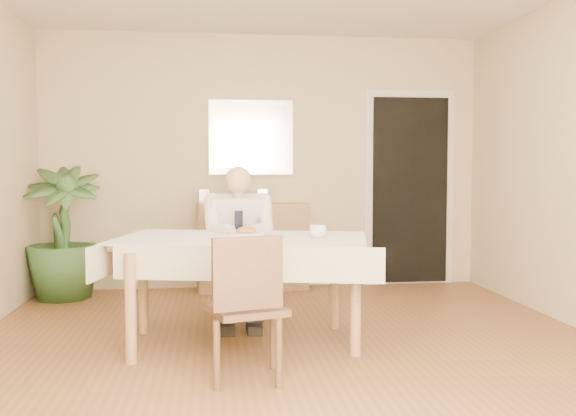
{
  "coord_description": "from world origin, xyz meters",
  "views": [
    {
      "loc": [
        -0.53,
        -4.13,
        1.22
      ],
      "look_at": [
        0.0,
        0.35,
        0.95
      ],
      "focal_mm": 40.0,
      "sensor_mm": 36.0,
      "label": 1
    }
  ],
  "objects": [
    {
      "name": "seated_man",
      "position": [
        -0.33,
        0.89,
        0.69
      ],
      "size": [
        0.48,
        0.72,
        1.24
      ],
      "color": "white",
      "rests_on": "ground"
    },
    {
      "name": "mirror",
      "position": [
        -0.13,
        2.47,
        1.55
      ],
      "size": [
        0.86,
        0.04,
        0.76
      ],
      "color": "silver",
      "rests_on": "room"
    },
    {
      "name": "dining_table",
      "position": [
        -0.33,
        0.3,
        0.67
      ],
      "size": [
        1.93,
        1.39,
        0.75
      ],
      "rotation": [
        0.0,
        0.0,
        -0.22
      ],
      "color": "#A48259",
      "rests_on": "ground"
    },
    {
      "name": "knife",
      "position": [
        -0.25,
        0.42,
        0.78
      ],
      "size": [
        0.01,
        0.13,
        0.01
      ],
      "primitive_type": "cylinder",
      "rotation": [
        1.57,
        0.0,
        0.0
      ],
      "color": "silver",
      "rests_on": "dining_table"
    },
    {
      "name": "sideboard",
      "position": [
        -0.13,
        2.32,
        0.44
      ],
      "size": [
        1.13,
        0.48,
        0.88
      ],
      "primitive_type": "cube",
      "rotation": [
        0.0,
        0.0,
        0.1
      ],
      "color": "#A48259",
      "rests_on": "ground"
    },
    {
      "name": "plate",
      "position": [
        -0.29,
        0.48,
        0.76
      ],
      "size": [
        0.26,
        0.26,
        0.02
      ],
      "primitive_type": "cylinder",
      "color": "white",
      "rests_on": "dining_table"
    },
    {
      "name": "fork",
      "position": [
        -0.33,
        0.42,
        0.78
      ],
      "size": [
        0.01,
        0.13,
        0.01
      ],
      "primitive_type": "cylinder",
      "rotation": [
        1.57,
        0.0,
        0.0
      ],
      "color": "silver",
      "rests_on": "dining_table"
    },
    {
      "name": "potted_palm",
      "position": [
        -1.94,
        2.08,
        0.63
      ],
      "size": [
        0.8,
        0.8,
        1.26
      ],
      "primitive_type": "imported",
      "rotation": [
        0.0,
        0.0,
        0.14
      ],
      "color": "#2A4C22",
      "rests_on": "ground"
    },
    {
      "name": "coffee_mug",
      "position": [
        0.19,
        0.16,
        0.8
      ],
      "size": [
        0.14,
        0.14,
        0.09
      ],
      "primitive_type": "imported",
      "rotation": [
        0.0,
        0.0,
        0.26
      ],
      "color": "white",
      "rests_on": "dining_table"
    },
    {
      "name": "food",
      "position": [
        -0.29,
        0.48,
        0.78
      ],
      "size": [
        0.14,
        0.14,
        0.06
      ],
      "primitive_type": "ellipsoid",
      "color": "brown",
      "rests_on": "dining_table"
    },
    {
      "name": "photo_frame_right",
      "position": [
        -0.02,
        2.4,
        0.95
      ],
      "size": [
        0.1,
        0.02,
        0.14
      ],
      "primitive_type": "cube",
      "color": "silver",
      "rests_on": "sideboard"
    },
    {
      "name": "doorway",
      "position": [
        1.55,
        2.46,
        1.0
      ],
      "size": [
        0.96,
        0.07,
        2.1
      ],
      "color": "white",
      "rests_on": "ground"
    },
    {
      "name": "chair_near",
      "position": [
        -0.34,
        -0.54,
        0.48
      ],
      "size": [
        0.5,
        0.51,
        0.85
      ],
      "rotation": [
        0.0,
        0.0,
        0.28
      ],
      "color": "#49301E",
      "rests_on": "ground"
    },
    {
      "name": "window",
      "position": [
        0.0,
        -2.47,
        1.45
      ],
      "size": [
        1.34,
        0.04,
        1.44
      ],
      "color": "white",
      "rests_on": "room"
    },
    {
      "name": "photo_frame_left",
      "position": [
        -0.61,
        2.39,
        0.95
      ],
      "size": [
        0.1,
        0.02,
        0.14
      ],
      "primitive_type": "cube",
      "color": "silver",
      "rests_on": "sideboard"
    },
    {
      "name": "chair_far",
      "position": [
        -0.33,
        1.17,
        0.49
      ],
      "size": [
        0.45,
        0.45,
        0.88
      ],
      "rotation": [
        0.0,
        0.0,
        -0.09
      ],
      "color": "#49301E",
      "rests_on": "ground"
    },
    {
      "name": "room",
      "position": [
        0.0,
        0.0,
        1.3
      ],
      "size": [
        5.0,
        5.02,
        2.6
      ],
      "color": "brown",
      "rests_on": "ground"
    },
    {
      "name": "photo_frame_center",
      "position": [
        -0.28,
        2.36,
        0.95
      ],
      "size": [
        0.1,
        0.02,
        0.14
      ],
      "primitive_type": "cube",
      "color": "silver",
      "rests_on": "sideboard"
    }
  ]
}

